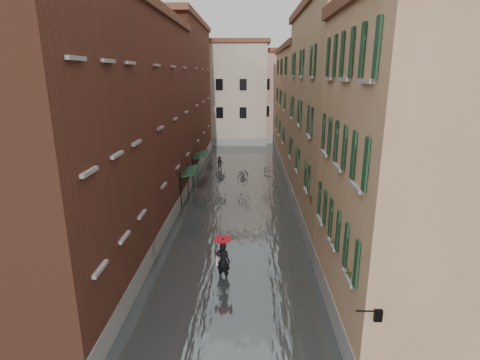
# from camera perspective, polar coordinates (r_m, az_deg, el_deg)

# --- Properties ---
(ground) EXTENTS (120.00, 120.00, 0.00)m
(ground) POSITION_cam_1_polar(r_m,az_deg,el_deg) (17.67, -1.41, -16.11)
(ground) COLOR #59595B
(ground) RESTS_ON ground
(floodwater) EXTENTS (10.00, 60.00, 0.20)m
(floodwater) POSITION_cam_1_polar(r_m,az_deg,el_deg) (29.47, -0.21, -2.40)
(floodwater) COLOR #4F5758
(floodwater) RESTS_ON ground
(building_left_near) EXTENTS (6.00, 8.00, 13.00)m
(building_left_near) POSITION_cam_1_polar(r_m,az_deg,el_deg) (15.38, -29.08, 3.13)
(building_left_near) COLOR brown
(building_left_near) RESTS_ON ground
(building_left_mid) EXTENTS (6.00, 14.00, 12.50)m
(building_left_mid) POSITION_cam_1_polar(r_m,az_deg,el_deg) (25.38, -16.66, 8.21)
(building_left_mid) COLOR #5B281C
(building_left_mid) RESTS_ON ground
(building_left_far) EXTENTS (6.00, 16.00, 14.00)m
(building_left_far) POSITION_cam_1_polar(r_m,az_deg,el_deg) (39.80, -10.13, 12.29)
(building_left_far) COLOR brown
(building_left_far) RESTS_ON ground
(building_right_near) EXTENTS (6.00, 8.00, 11.50)m
(building_right_near) POSITION_cam_1_polar(r_m,az_deg,el_deg) (14.82, 26.14, 0.10)
(building_right_near) COLOR #A27C53
(building_right_near) RESTS_ON ground
(building_right_mid) EXTENTS (6.00, 14.00, 13.00)m
(building_right_mid) POSITION_cam_1_polar(r_m,az_deg,el_deg) (24.92, 16.02, 8.71)
(building_right_mid) COLOR #9A8A5D
(building_right_mid) RESTS_ON ground
(building_right_far) EXTENTS (6.00, 16.00, 11.50)m
(building_right_far) POSITION_cam_1_polar(r_m,az_deg,el_deg) (39.62, 10.59, 10.44)
(building_right_far) COLOR #A27C53
(building_right_far) RESTS_ON ground
(building_end_cream) EXTENTS (12.00, 9.00, 13.00)m
(building_end_cream) POSITION_cam_1_polar(r_m,az_deg,el_deg) (53.17, -2.77, 12.84)
(building_end_cream) COLOR beige
(building_end_cream) RESTS_ON ground
(building_end_pink) EXTENTS (10.00, 9.00, 12.00)m
(building_end_pink) POSITION_cam_1_polar(r_m,az_deg,el_deg) (55.31, 6.96, 12.35)
(building_end_pink) COLOR tan
(building_end_pink) RESTS_ON ground
(awning_near) EXTENTS (1.09, 3.23, 2.80)m
(awning_near) POSITION_cam_1_polar(r_m,az_deg,el_deg) (27.51, -7.58, 1.28)
(awning_near) COLOR #16311F
(awning_near) RESTS_ON ground
(awning_far) EXTENTS (1.09, 3.13, 2.80)m
(awning_far) POSITION_cam_1_polar(r_m,az_deg,el_deg) (32.87, -6.12, 3.74)
(awning_far) COLOR #16311F
(awning_far) RESTS_ON ground
(wall_lantern) EXTENTS (0.71, 0.22, 0.35)m
(wall_lantern) POSITION_cam_1_polar(r_m,az_deg,el_deg) (11.55, 20.12, -18.65)
(wall_lantern) COLOR black
(wall_lantern) RESTS_ON ground
(window_planters) EXTENTS (0.59, 8.44, 0.84)m
(window_planters) POSITION_cam_1_polar(r_m,az_deg,el_deg) (15.45, 13.86, -6.88)
(window_planters) COLOR brown
(window_planters) RESTS_ON ground
(pedestrian_main) EXTENTS (0.86, 0.86, 2.06)m
(pedestrian_main) POSITION_cam_1_polar(r_m,az_deg,el_deg) (17.73, -2.60, -11.55)
(pedestrian_main) COLOR black
(pedestrian_main) RESTS_ON ground
(pedestrian_far) EXTENTS (0.78, 0.63, 1.48)m
(pedestrian_far) POSITION_cam_1_polar(r_m,az_deg,el_deg) (37.10, -3.08, 2.48)
(pedestrian_far) COLOR black
(pedestrian_far) RESTS_ON ground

